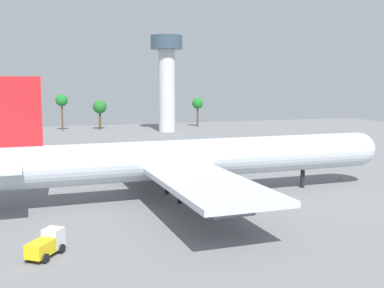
{
  "coord_description": "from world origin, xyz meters",
  "views": [
    {
      "loc": [
        -23.74,
        -66.27,
        17.15
      ],
      "look_at": [
        0.0,
        0.0,
        8.2
      ],
      "focal_mm": 43.87,
      "sensor_mm": 36.0,
      "label": 1
    }
  ],
  "objects_px": {
    "pushback_tractor": "(262,152)",
    "fuel_truck": "(18,167)",
    "safety_cone_nose": "(340,177)",
    "maintenance_van": "(47,244)",
    "cargo_airplane": "(189,159)",
    "control_tower": "(167,73)"
  },
  "relations": [
    {
      "from": "cargo_airplane",
      "to": "maintenance_van",
      "type": "bearing_deg",
      "value": -139.31
    },
    {
      "from": "maintenance_van",
      "to": "pushback_tractor",
      "type": "bearing_deg",
      "value": 44.58
    },
    {
      "from": "pushback_tractor",
      "to": "maintenance_van",
      "type": "relative_size",
      "value": 0.89
    },
    {
      "from": "fuel_truck",
      "to": "safety_cone_nose",
      "type": "xyz_separation_m",
      "value": [
        55.42,
        -26.08,
        -0.78
      ]
    },
    {
      "from": "control_tower",
      "to": "pushback_tractor",
      "type": "bearing_deg",
      "value": -86.59
    },
    {
      "from": "maintenance_van",
      "to": "safety_cone_nose",
      "type": "relative_size",
      "value": 6.74
    },
    {
      "from": "fuel_truck",
      "to": "maintenance_van",
      "type": "relative_size",
      "value": 1.07
    },
    {
      "from": "maintenance_van",
      "to": "control_tower",
      "type": "height_order",
      "value": "control_tower"
    },
    {
      "from": "safety_cone_nose",
      "to": "fuel_truck",
      "type": "bearing_deg",
      "value": 154.8
    },
    {
      "from": "safety_cone_nose",
      "to": "control_tower",
      "type": "xyz_separation_m",
      "value": [
        -4.64,
        94.37,
        20.91
      ]
    },
    {
      "from": "maintenance_van",
      "to": "control_tower",
      "type": "xyz_separation_m",
      "value": [
        47.6,
        116.74,
        20.0
      ]
    },
    {
      "from": "fuel_truck",
      "to": "pushback_tractor",
      "type": "bearing_deg",
      "value": 2.45
    },
    {
      "from": "control_tower",
      "to": "safety_cone_nose",
      "type": "bearing_deg",
      "value": -87.18
    },
    {
      "from": "pushback_tractor",
      "to": "fuel_truck",
      "type": "xyz_separation_m",
      "value": [
        -54.7,
        -2.34,
        -0.06
      ]
    },
    {
      "from": "maintenance_van",
      "to": "safety_cone_nose",
      "type": "height_order",
      "value": "maintenance_van"
    },
    {
      "from": "fuel_truck",
      "to": "maintenance_van",
      "type": "height_order",
      "value": "maintenance_van"
    },
    {
      "from": "safety_cone_nose",
      "to": "control_tower",
      "type": "bearing_deg",
      "value": 92.82
    },
    {
      "from": "cargo_airplane",
      "to": "safety_cone_nose",
      "type": "bearing_deg",
      "value": 6.84
    },
    {
      "from": "cargo_airplane",
      "to": "maintenance_van",
      "type": "relative_size",
      "value": 14.08
    },
    {
      "from": "cargo_airplane",
      "to": "control_tower",
      "type": "xyz_separation_m",
      "value": [
        25.85,
        98.03,
        15.38
      ]
    },
    {
      "from": "maintenance_van",
      "to": "control_tower",
      "type": "bearing_deg",
      "value": 67.82
    },
    {
      "from": "maintenance_van",
      "to": "control_tower",
      "type": "distance_m",
      "value": 127.65
    }
  ]
}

